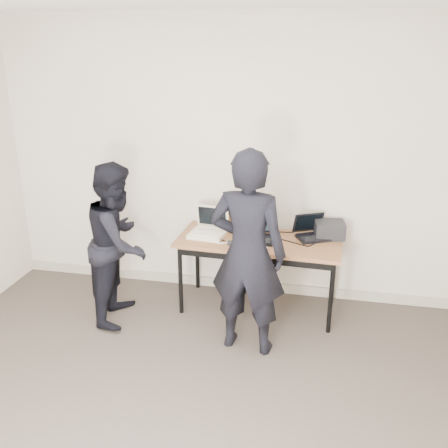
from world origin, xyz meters
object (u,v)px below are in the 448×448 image
(laptop_center, at_px, (257,233))
(person_observer, at_px, (118,243))
(laptop_right, at_px, (312,232))
(person_typist, at_px, (248,254))
(equipment_box, at_px, (330,230))
(desk, at_px, (259,246))
(leather_satchel, at_px, (244,217))
(laptop_beige, at_px, (209,230))

(laptop_center, height_order, person_observer, person_observer)
(laptop_right, distance_m, person_typist, 0.94)
(equipment_box, xyz_separation_m, person_observer, (-1.86, -0.56, -0.06))
(equipment_box, xyz_separation_m, person_typist, (-0.64, -0.83, 0.06))
(desk, height_order, laptop_center, laptop_center)
(person_observer, bearing_deg, desk, -78.51)
(laptop_right, xyz_separation_m, leather_satchel, (-0.65, 0.07, 0.08))
(person_typist, bearing_deg, leather_satchel, -72.36)
(desk, relative_size, laptop_beige, 4.34)
(desk, bearing_deg, laptop_center, 137.89)
(laptop_center, height_order, person_typist, person_typist)
(laptop_beige, xyz_separation_m, person_typist, (0.48, -0.67, 0.09))
(equipment_box, bearing_deg, desk, -163.07)
(person_typist, distance_m, person_observer, 1.25)
(laptop_center, bearing_deg, laptop_beige, 178.41)
(equipment_box, relative_size, person_typist, 0.15)
(desk, bearing_deg, laptop_beige, 179.75)
(laptop_right, bearing_deg, equipment_box, -15.64)
(desk, distance_m, laptop_right, 0.51)
(person_typist, relative_size, person_observer, 1.16)
(leather_satchel, bearing_deg, equipment_box, 7.28)
(laptop_right, relative_size, person_observer, 0.26)
(desk, xyz_separation_m, laptop_center, (-0.02, 0.02, 0.11))
(leather_satchel, relative_size, person_typist, 0.22)
(leather_satchel, bearing_deg, person_observer, -140.67)
(laptop_beige, bearing_deg, equipment_box, 14.97)
(person_typist, bearing_deg, laptop_right, -114.24)
(laptop_beige, height_order, leather_satchel, laptop_beige)
(laptop_beige, relative_size, person_typist, 0.21)
(person_observer, bearing_deg, laptop_right, -77.83)
(person_observer, bearing_deg, laptop_center, -77.19)
(laptop_beige, bearing_deg, laptop_right, 14.61)
(desk, relative_size, person_observer, 1.04)
(laptop_right, bearing_deg, desk, 172.79)
(laptop_right, distance_m, person_observer, 1.78)
(laptop_right, height_order, person_typist, person_typist)
(desk, bearing_deg, person_observer, -160.64)
(laptop_beige, xyz_separation_m, person_observer, (-0.74, -0.39, -0.03))
(laptop_center, distance_m, leather_satchel, 0.27)
(equipment_box, bearing_deg, laptop_right, -169.40)
(person_typist, bearing_deg, laptop_center, -82.22)
(leather_satchel, distance_m, equipment_box, 0.81)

